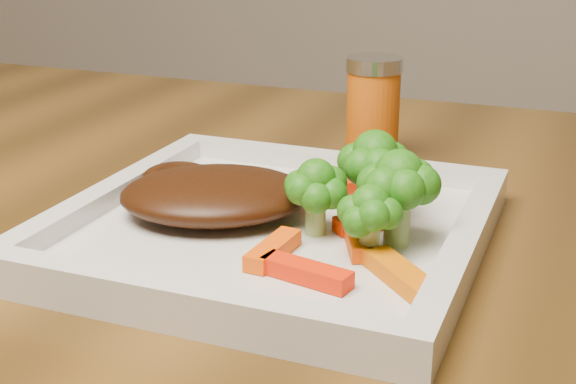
% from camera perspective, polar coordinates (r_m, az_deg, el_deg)
% --- Properties ---
extents(plate, '(0.27, 0.27, 0.01)m').
position_cam_1_polar(plate, '(0.54, -0.99, -2.97)').
color(plate, silver).
rests_on(plate, dining_table).
extents(steak, '(0.16, 0.15, 0.03)m').
position_cam_1_polar(steak, '(0.55, -5.19, -0.17)').
color(steak, '#3A1908').
rests_on(steak, plate).
extents(broccoli_0, '(0.08, 0.08, 0.07)m').
position_cam_1_polar(broccoli_0, '(0.54, 6.17, 1.66)').
color(broccoli_0, '#0F5D10').
rests_on(broccoli_0, plate).
extents(broccoli_1, '(0.07, 0.07, 0.06)m').
position_cam_1_polar(broccoli_1, '(0.50, 7.84, -0.25)').
color(broccoli_1, '#196410').
rests_on(broccoli_1, plate).
extents(broccoli_2, '(0.05, 0.05, 0.06)m').
position_cam_1_polar(broccoli_2, '(0.48, 5.88, -1.50)').
color(broccoli_2, '#346210').
rests_on(broccoli_2, plate).
extents(broccoli_3, '(0.06, 0.06, 0.06)m').
position_cam_1_polar(broccoli_3, '(0.51, 2.00, 0.23)').
color(broccoli_3, '#1D6911').
rests_on(broccoli_3, plate).
extents(carrot_0, '(0.06, 0.03, 0.01)m').
position_cam_1_polar(carrot_0, '(0.46, 1.30, -5.73)').
color(carrot_0, '#F22203').
rests_on(carrot_0, plate).
extents(carrot_1, '(0.06, 0.06, 0.01)m').
position_cam_1_polar(carrot_1, '(0.46, 8.05, -5.87)').
color(carrot_1, '#D56103').
rests_on(carrot_1, plate).
extents(carrot_2, '(0.02, 0.05, 0.01)m').
position_cam_1_polar(carrot_2, '(0.49, -1.07, -4.14)').
color(carrot_2, '#FD4D04').
rests_on(carrot_2, plate).
extents(carrot_4, '(0.05, 0.05, 0.01)m').
position_cam_1_polar(carrot_4, '(0.59, 2.99, 0.21)').
color(carrot_4, red).
rests_on(carrot_4, plate).
extents(carrot_5, '(0.03, 0.05, 0.01)m').
position_cam_1_polar(carrot_5, '(0.50, 4.96, -3.42)').
color(carrot_5, '#D44203').
rests_on(carrot_5, plate).
extents(carrot_6, '(0.05, 0.05, 0.01)m').
position_cam_1_polar(carrot_6, '(0.53, 5.95, -2.06)').
color(carrot_6, red).
rests_on(carrot_6, plate).
extents(spice_shaker, '(0.05, 0.05, 0.09)m').
position_cam_1_polar(spice_shaker, '(0.70, 6.05, 5.81)').
color(spice_shaker, '#BF500A').
rests_on(spice_shaker, dining_table).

